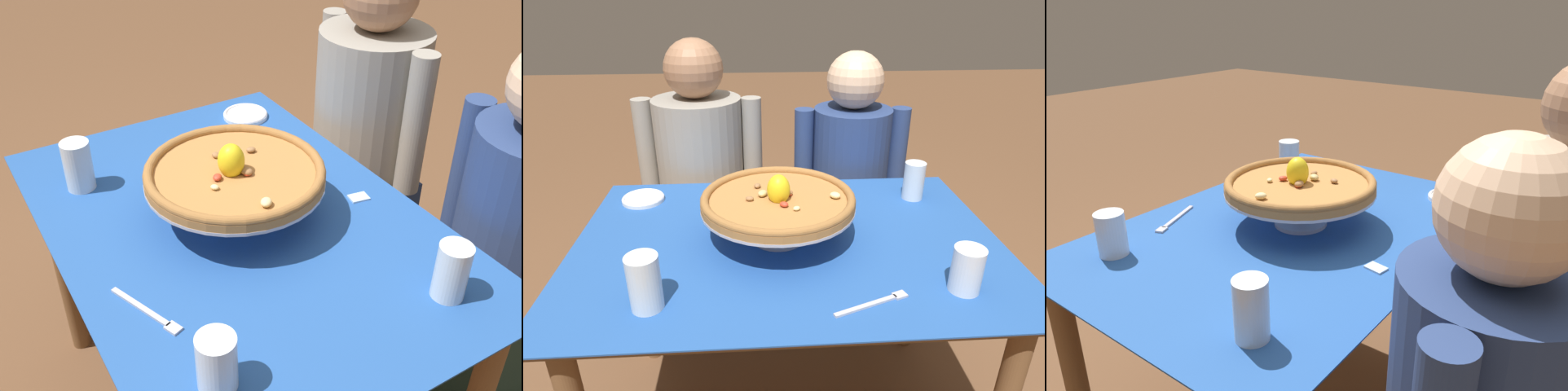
# 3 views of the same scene
# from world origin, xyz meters

# --- Properties ---
(dining_table) EXTENTS (1.23, 0.86, 0.74)m
(dining_table) POSITION_xyz_m (0.00, 0.00, 0.63)
(dining_table) COLOR brown
(dining_table) RESTS_ON ground
(pizza_stand) EXTENTS (0.44, 0.44, 0.11)m
(pizza_stand) POSITION_xyz_m (-0.03, 0.01, 0.83)
(pizza_stand) COLOR #B7B7C1
(pizza_stand) RESTS_ON dining_table
(pizza) EXTENTS (0.43, 0.43, 0.10)m
(pizza) POSITION_xyz_m (-0.03, 0.01, 0.87)
(pizza) COLOR #AD753D
(pizza) RESTS_ON pizza_stand
(water_glass_front_left) EXTENTS (0.08, 0.08, 0.14)m
(water_glass_front_left) POSITION_xyz_m (-0.34, -0.28, 0.81)
(water_glass_front_left) COLOR silver
(water_glass_front_left) RESTS_ON dining_table
(water_glass_back_right) EXTENTS (0.07, 0.07, 0.13)m
(water_glass_back_right) POSITION_xyz_m (0.45, 0.25, 0.80)
(water_glass_back_right) COLOR silver
(water_glass_back_right) RESTS_ON dining_table
(water_glass_front_right) EXTENTS (0.07, 0.07, 0.12)m
(water_glass_front_right) POSITION_xyz_m (0.41, -0.27, 0.80)
(water_glass_front_right) COLOR white
(water_glass_front_right) RESTS_ON dining_table
(side_plate) EXTENTS (0.14, 0.14, 0.02)m
(side_plate) POSITION_xyz_m (-0.48, 0.29, 0.75)
(side_plate) COLOR white
(side_plate) RESTS_ON dining_table
(dinner_fork) EXTENTS (0.19, 0.09, 0.01)m
(dinner_fork) POSITION_xyz_m (0.18, -0.31, 0.75)
(dinner_fork) COLOR #B7B7C1
(dinner_fork) RESTS_ON dining_table
(sugar_packet) EXTENTS (0.04, 0.06, 0.00)m
(sugar_packet) POSITION_xyz_m (0.07, 0.32, 0.75)
(sugar_packet) COLOR silver
(sugar_packet) RESTS_ON dining_table
(diner_left) EXTENTS (0.52, 0.36, 1.24)m
(diner_left) POSITION_xyz_m (-0.32, 0.67, 0.61)
(diner_left) COLOR navy
(diner_left) RESTS_ON ground
(diner_right) EXTENTS (0.48, 0.32, 1.19)m
(diner_right) POSITION_xyz_m (0.32, 0.66, 0.57)
(diner_right) COLOR #1E3833
(diner_right) RESTS_ON ground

